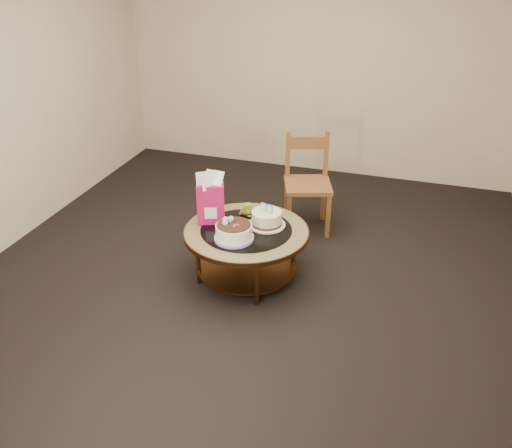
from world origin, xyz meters
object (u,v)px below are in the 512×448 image
(cream_cake, at_px, (267,219))
(dining_chair, at_px, (307,182))
(coffee_table, at_px, (246,238))
(gift_bag, at_px, (210,198))
(decorated_cake, at_px, (234,233))

(cream_cake, xyz_separation_m, dining_chair, (0.12, 0.92, -0.05))
(coffee_table, distance_m, gift_bag, 0.44)
(decorated_cake, bearing_deg, dining_chair, 76.09)
(cream_cake, height_order, dining_chair, dining_chair)
(decorated_cake, distance_m, gift_bag, 0.39)
(cream_cake, relative_size, dining_chair, 0.33)
(decorated_cake, bearing_deg, gift_bag, 141.56)
(decorated_cake, distance_m, cream_cake, 0.35)
(decorated_cake, relative_size, gift_bag, 0.71)
(coffee_table, bearing_deg, dining_chair, 75.89)
(coffee_table, height_order, dining_chair, dining_chair)
(dining_chair, bearing_deg, gift_bag, -138.56)
(coffee_table, xyz_separation_m, decorated_cake, (-0.04, -0.18, 0.14))
(dining_chair, bearing_deg, coffee_table, -122.67)
(gift_bag, bearing_deg, decorated_cake, -58.39)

